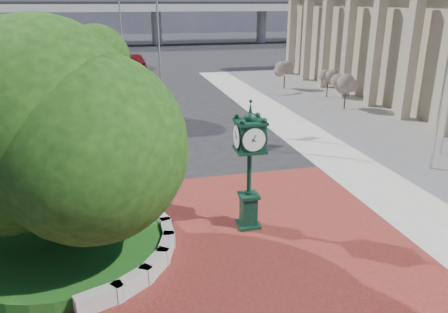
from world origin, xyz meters
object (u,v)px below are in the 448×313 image
Objects in this scene: post_clock at (249,161)px; parked_car at (136,61)px; street_lamp_near at (160,27)px; street_lamp_far at (122,23)px.

post_clock is 40.48m from parked_car.
street_lamp_far is at bearing 104.79° from street_lamp_near.
street_lamp_near is at bearing -83.12° from parked_car.
parked_car is 0.56× the size of street_lamp_far.
parked_car is at bearing 92.13° from post_clock.
parked_car is at bearing 31.93° from street_lamp_far.
street_lamp_near reaches higher than parked_car.
post_clock is 0.90× the size of parked_car.
post_clock reaches higher than parked_car.
parked_car is 4.58m from street_lamp_far.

